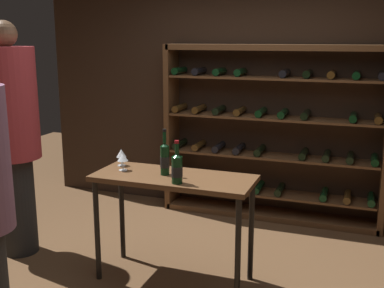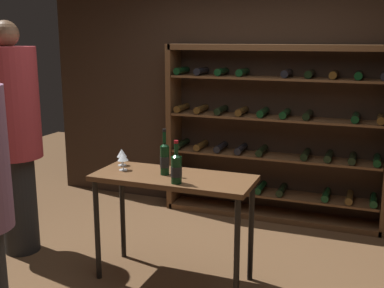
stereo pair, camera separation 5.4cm
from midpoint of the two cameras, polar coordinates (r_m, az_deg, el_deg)
The scene contains 9 objects.
ground_plane at distance 3.95m, azimuth 0.57°, elevation -16.64°, with size 9.80×9.80×0.00m, color brown.
back_wall at distance 5.30m, azimuth 7.84°, elevation 5.82°, with size 5.00×0.10×2.62m, color #332319.
wine_rack at distance 5.10m, azimuth 9.97°, elevation 1.16°, with size 2.35×0.32×1.86m.
tasting_table at distance 3.75m, azimuth -1.82°, elevation -5.39°, with size 1.26×0.51×0.88m.
person_guest_khaki at distance 4.45m, azimuth -20.32°, elevation 1.69°, with size 0.48×0.48×2.07m.
wine_bottle_red_label at distance 3.49m, azimuth -1.44°, elevation -2.91°, with size 0.08×0.08×0.32m.
wine_bottle_gold_foil at distance 3.71m, azimuth -2.88°, elevation -1.75°, with size 0.07×0.07×0.36m.
wine_glass_stemmed_left at distance 3.87m, azimuth -7.88°, elevation -1.65°, with size 0.09×0.09×0.14m.
wine_glass_stemmed_right at distance 4.02m, azimuth -8.04°, elevation -1.15°, with size 0.08×0.08×0.14m.
Camera 2 is at (1.23, -3.22, 1.93)m, focal length 44.49 mm.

